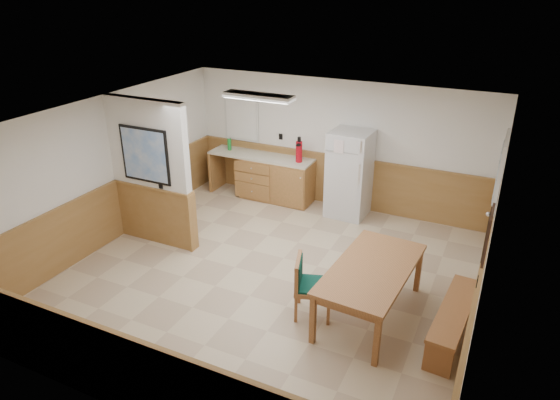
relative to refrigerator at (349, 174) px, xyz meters
The scene contains 20 objects.
ground 2.79m from the refrigerator, 98.65° to the right, with size 6.00×6.00×0.00m, color #CCB692.
ceiling 3.14m from the refrigerator, 98.65° to the right, with size 6.00×6.00×0.02m, color white.
back_wall 0.69m from the refrigerator, 137.21° to the left, with size 6.00×0.02×2.50m, color white.
right_wall 3.72m from the refrigerator, 45.33° to the right, with size 0.02×6.00×2.50m, color white.
left_wall 4.32m from the refrigerator, 142.28° to the right, with size 0.02×6.00×2.50m, color white.
wainscot_back 0.63m from the refrigerator, 138.79° to the left, with size 6.00×0.04×1.00m, color #9E733F.
wainscot_right 3.70m from the refrigerator, 45.55° to the right, with size 0.04×6.00×1.00m, color #9E733F.
wainscot_left 4.30m from the refrigerator, 142.11° to the right, with size 0.04×6.00×1.00m, color #9E733F.
partition_wall 3.62m from the refrigerator, 137.42° to the right, with size 1.50×0.20×2.50m.
kitchen_counter 1.65m from the refrigerator, behind, with size 2.20×0.61×1.00m.
exterior_door 2.68m from the refrigerator, 15.89° to the right, with size 0.07×1.02×2.15m.
kitchen_window 2.62m from the refrigerator, behind, with size 0.80×0.04×1.00m.
wall_painting 3.96m from the refrigerator, 48.79° to the right, with size 0.04×0.50×0.60m.
fluorescent_fixture 2.41m from the refrigerator, 132.06° to the right, with size 1.20×0.30×0.09m.
refrigerator is the anchor object (origin of this frame).
dining_table 3.16m from the refrigerator, 66.26° to the right, with size 1.08×1.96×0.75m.
dining_bench 3.76m from the refrigerator, 50.72° to the right, with size 0.47×1.60×0.45m.
dining_chair 3.28m from the refrigerator, 81.31° to the right, with size 0.79×0.64×0.85m.
fire_extinguisher 1.09m from the refrigerator, behind, with size 0.15×0.15×0.51m.
soap_bottle 2.66m from the refrigerator, behind, with size 0.08×0.08×0.24m, color #198E30.
Camera 1 is at (2.99, -5.81, 4.24)m, focal length 32.00 mm.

